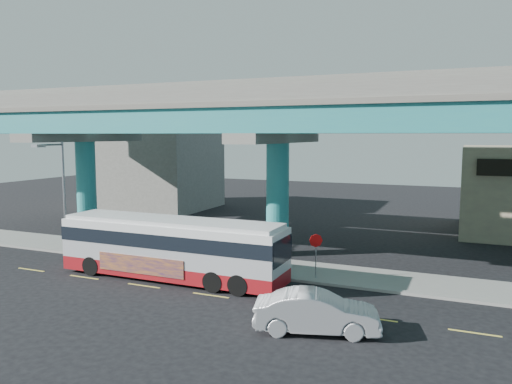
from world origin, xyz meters
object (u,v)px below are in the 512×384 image
at_px(parked_car, 93,238).
at_px(stop_sign, 316,246).
at_px(transit_bus, 172,246).
at_px(street_lamp, 57,180).
at_px(sedan, 317,312).

distance_m(parked_car, stop_sign, 16.79).
height_order(parked_car, stop_sign, stop_sign).
distance_m(transit_bus, parked_car, 10.26).
bearing_deg(stop_sign, transit_bus, -167.67).
xyz_separation_m(transit_bus, parked_car, (-9.28, 4.24, -1.10)).
bearing_deg(street_lamp, sedan, -17.48).
relative_size(transit_bus, sedan, 2.47).
height_order(sedan, parked_car, sedan).
relative_size(sedan, street_lamp, 0.72).
bearing_deg(transit_bus, street_lamp, 168.79).
distance_m(street_lamp, stop_sign, 17.73).
distance_m(sedan, stop_sign, 7.26).
bearing_deg(street_lamp, parked_car, 70.79).
distance_m(transit_bus, stop_sign, 7.90).
relative_size(sedan, stop_sign, 2.16).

